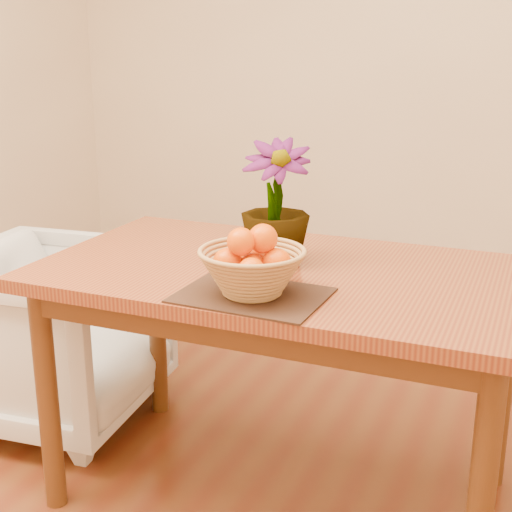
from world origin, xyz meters
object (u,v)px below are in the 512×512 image
at_px(wicker_basket, 252,274).
at_px(potted_plant, 275,202).
at_px(table, 282,296).
at_px(armchair, 53,326).

height_order(wicker_basket, potted_plant, potted_plant).
bearing_deg(table, armchair, 171.52).
distance_m(table, wicker_basket, 0.30).
bearing_deg(armchair, wicker_basket, -117.69).
bearing_deg(wicker_basket, armchair, 157.65).
relative_size(wicker_basket, potted_plant, 0.76).
distance_m(wicker_basket, potted_plant, 0.33).
relative_size(wicker_basket, armchair, 0.38).
bearing_deg(armchair, potted_plant, -101.53).
bearing_deg(wicker_basket, table, 93.13).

